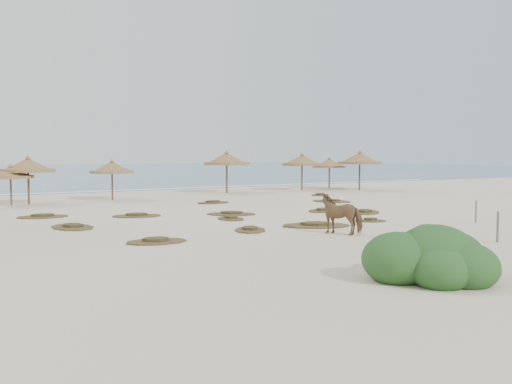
% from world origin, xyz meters
% --- Properties ---
extents(ground, '(160.00, 160.00, 0.00)m').
position_xyz_m(ground, '(0.00, 0.00, 0.00)').
color(ground, beige).
rests_on(ground, ground).
extents(ocean, '(200.00, 100.00, 0.01)m').
position_xyz_m(ocean, '(0.00, 75.00, 0.00)').
color(ocean, '#29587D').
rests_on(ocean, ground).
extents(foam_line, '(70.00, 0.60, 0.01)m').
position_xyz_m(foam_line, '(0.00, 26.00, 0.00)').
color(foam_line, white).
rests_on(foam_line, ground).
extents(palapa_1, '(3.78, 3.78, 2.87)m').
position_xyz_m(palapa_1, '(-7.00, 17.28, 2.23)').
color(palapa_1, '#4E3628').
rests_on(palapa_1, ground).
extents(palapa_2, '(3.18, 3.18, 2.39)m').
position_xyz_m(palapa_2, '(-7.99, 17.00, 1.85)').
color(palapa_2, '#4E3628').
rests_on(palapa_2, ground).
extents(palapa_3, '(3.13, 3.13, 2.61)m').
position_xyz_m(palapa_3, '(-1.95, 17.63, 2.02)').
color(palapa_3, '#4E3628').
rests_on(palapa_3, ground).
extents(palapa_4, '(3.70, 3.70, 3.19)m').
position_xyz_m(palapa_4, '(7.37, 19.59, 2.47)').
color(palapa_4, '#4E3628').
rests_on(palapa_4, ground).
extents(palapa_5, '(3.55, 3.55, 3.02)m').
position_xyz_m(palapa_5, '(13.76, 18.83, 2.34)').
color(palapa_5, '#4E3628').
rests_on(palapa_5, ground).
extents(palapa_6, '(3.24, 3.24, 2.66)m').
position_xyz_m(palapa_6, '(17.44, 19.96, 2.06)').
color(palapa_6, '#4E3628').
rests_on(palapa_6, ground).
extents(palapa_7, '(4.36, 4.36, 3.20)m').
position_xyz_m(palapa_7, '(17.69, 16.48, 2.48)').
color(palapa_7, '#4E3628').
rests_on(palapa_7, ground).
extents(horse, '(1.51, 1.89, 1.46)m').
position_xyz_m(horse, '(0.63, -1.48, 0.73)').
color(horse, brown).
rests_on(horse, ground).
extents(fence_post_near, '(0.09, 0.09, 1.04)m').
position_xyz_m(fence_post_near, '(3.77, -5.77, 0.52)').
color(fence_post_near, '#645A4B').
rests_on(fence_post_near, ground).
extents(fence_post_far, '(0.09, 0.09, 0.96)m').
position_xyz_m(fence_post_far, '(7.70, -1.95, 0.48)').
color(fence_post_far, '#645A4B').
rests_on(fence_post_far, ground).
extents(bush, '(3.39, 2.99, 1.52)m').
position_xyz_m(bush, '(-2.48, -8.48, 0.50)').
color(bush, '#275123').
rests_on(bush, ground).
extents(scrub_1, '(1.78, 2.49, 0.16)m').
position_xyz_m(scrub_1, '(-7.47, 5.42, 0.05)').
color(scrub_1, brown).
rests_on(scrub_1, ground).
extents(scrub_2, '(1.23, 1.76, 0.16)m').
position_xyz_m(scrub_2, '(-0.68, 4.62, 0.05)').
color(scrub_2, brown).
rests_on(scrub_2, ground).
extents(scrub_3, '(2.87, 2.67, 0.16)m').
position_xyz_m(scrub_3, '(0.30, 6.30, 0.05)').
color(scrub_3, brown).
rests_on(scrub_3, ground).
extents(scrub_4, '(2.45, 2.15, 0.16)m').
position_xyz_m(scrub_4, '(5.06, 5.21, 0.05)').
color(scrub_4, brown).
rests_on(scrub_4, ground).
extents(scrub_5, '(2.54, 2.93, 0.16)m').
position_xyz_m(scrub_5, '(9.01, 9.35, 0.05)').
color(scrub_5, brown).
rests_on(scrub_5, ground).
extents(scrub_6, '(2.50, 1.83, 0.16)m').
position_xyz_m(scrub_6, '(-7.72, 9.91, 0.05)').
color(scrub_6, brown).
rests_on(scrub_6, ground).
extents(scrub_7, '(2.34, 1.76, 0.16)m').
position_xyz_m(scrub_7, '(2.43, 12.33, 0.05)').
color(scrub_7, brown).
rests_on(scrub_7, ground).
extents(scrub_9, '(3.33, 2.89, 0.16)m').
position_xyz_m(scrub_9, '(1.12, 0.73, 0.05)').
color(scrub_9, brown).
rests_on(scrub_9, ground).
extents(scrub_10, '(2.20, 2.10, 0.16)m').
position_xyz_m(scrub_10, '(11.59, 13.74, 0.05)').
color(scrub_10, brown).
rests_on(scrub_10, ground).
extents(scrub_11, '(2.25, 1.64, 0.16)m').
position_xyz_m(scrub_11, '(-6.01, 0.20, 0.05)').
color(scrub_11, brown).
rests_on(scrub_11, ground).
extents(scrub_12, '(1.60, 1.40, 0.16)m').
position_xyz_m(scrub_12, '(4.14, 0.72, 0.05)').
color(scrub_12, brown).
rests_on(scrub_12, ground).
extents(scrub_13, '(2.62, 2.10, 0.16)m').
position_xyz_m(scrub_13, '(-3.87, 7.95, 0.05)').
color(scrub_13, brown).
rests_on(scrub_13, ground).
extents(scrub_14, '(2.70, 2.59, 0.16)m').
position_xyz_m(scrub_14, '(6.35, 3.53, 0.05)').
color(scrub_14, brown).
rests_on(scrub_14, ground).
extents(scrub_15, '(1.92, 2.16, 0.16)m').
position_xyz_m(scrub_15, '(-1.86, 0.97, 0.05)').
color(scrub_15, brown).
rests_on(scrub_15, ground).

